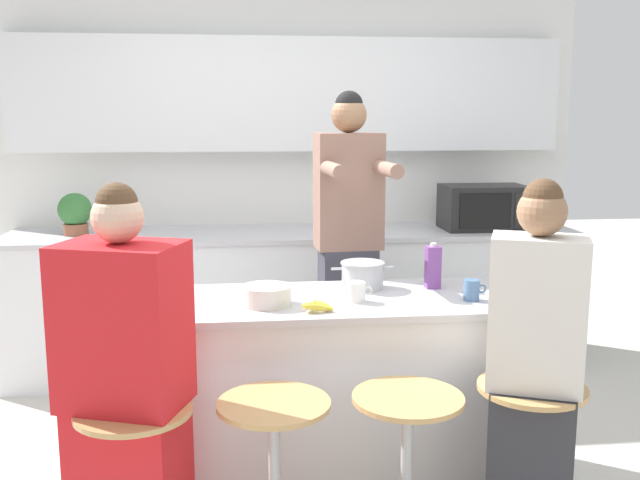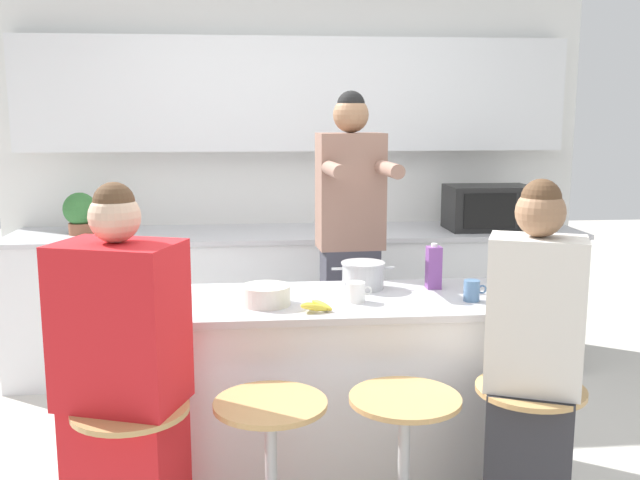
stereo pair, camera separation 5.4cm
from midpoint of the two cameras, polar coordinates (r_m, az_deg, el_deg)
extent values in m
cube|color=silver|center=(5.00, -2.73, 6.06)|extent=(4.00, 0.06, 2.70)
cube|color=silver|center=(4.88, -2.69, 11.54)|extent=(3.68, 0.16, 0.75)
cube|color=silver|center=(4.78, -2.34, -5.03)|extent=(3.68, 0.66, 0.91)
cube|color=#BCBCC1|center=(4.68, -2.39, 0.54)|extent=(3.71, 0.69, 0.03)
cube|color=black|center=(3.47, -0.34, -18.56)|extent=(1.71, 0.53, 0.06)
cube|color=silver|center=(3.29, -0.35, -11.95)|extent=(1.79, 0.61, 0.80)
cube|color=#BCBCC1|center=(3.16, -0.36, -4.95)|extent=(1.83, 0.65, 0.03)
cylinder|color=tan|center=(2.64, -15.28, -13.07)|extent=(0.41, 0.41, 0.02)
cylinder|color=tan|center=(2.61, -4.33, -12.98)|extent=(0.41, 0.41, 0.02)
cylinder|color=tan|center=(2.67, 6.47, -12.47)|extent=(0.41, 0.41, 0.02)
cylinder|color=#B7BABC|center=(2.99, 15.76, -17.30)|extent=(0.04, 0.04, 0.65)
cylinder|color=tan|center=(2.85, 16.08, -11.33)|extent=(0.41, 0.41, 0.02)
cube|color=#383842|center=(3.88, 1.80, -7.89)|extent=(0.30, 0.24, 1.00)
cube|color=#896656|center=(3.72, 1.87, 3.93)|extent=(0.35, 0.24, 0.60)
cylinder|color=#896656|center=(3.41, 0.62, 5.62)|extent=(0.09, 0.33, 0.07)
cylinder|color=#896656|center=(3.47, 5.01, 5.66)|extent=(0.09, 0.33, 0.07)
sphere|color=#936B4C|center=(3.70, 1.90, 9.98)|extent=(0.20, 0.20, 0.18)
sphere|color=black|center=(3.70, 1.91, 10.76)|extent=(0.15, 0.15, 0.14)
cube|color=red|center=(2.58, -16.09, -6.59)|extent=(0.49, 0.41, 0.58)
sphere|color=#DBB293|center=(2.50, -16.50, 1.74)|extent=(0.23, 0.23, 0.18)
sphere|color=#513823|center=(2.49, -16.56, 2.84)|extent=(0.18, 0.18, 0.14)
cube|color=#333338|center=(2.98, 15.79, -17.36)|extent=(0.38, 0.36, 0.68)
cube|color=silver|center=(2.75, 16.40, -5.62)|extent=(0.40, 0.33, 0.57)
sphere|color=#936B4C|center=(2.68, 16.80, 2.17)|extent=(0.23, 0.23, 0.18)
sphere|color=#513823|center=(2.67, 16.85, 3.22)|extent=(0.19, 0.19, 0.14)
cylinder|color=#B7BABC|center=(3.33, 2.95, -2.89)|extent=(0.19, 0.19, 0.12)
cylinder|color=#B7BABC|center=(3.31, 2.96, -1.84)|extent=(0.21, 0.21, 0.01)
cylinder|color=#B7BABC|center=(3.30, 0.87, -2.32)|extent=(0.05, 0.01, 0.01)
cylinder|color=#B7BABC|center=(3.34, 5.02, -2.21)|extent=(0.05, 0.01, 0.01)
cylinder|color=silver|center=(3.05, -4.82, -4.44)|extent=(0.21, 0.21, 0.08)
cylinder|color=white|center=(3.09, 2.40, -4.17)|extent=(0.08, 0.08, 0.09)
torus|color=white|center=(3.10, 3.37, -4.06)|extent=(0.04, 0.01, 0.04)
cylinder|color=#4C7099|center=(3.17, 11.55, -3.94)|extent=(0.07, 0.07, 0.09)
torus|color=#4C7099|center=(3.19, 12.36, -3.83)|extent=(0.04, 0.01, 0.04)
ellipsoid|color=yellow|center=(2.92, -0.77, -5.42)|extent=(0.12, 0.05, 0.05)
ellipsoid|color=yellow|center=(2.95, -1.40, -5.27)|extent=(0.09, 0.11, 0.05)
ellipsoid|color=yellow|center=(2.95, -0.27, -5.24)|extent=(0.10, 0.10, 0.05)
cube|color=#7A428E|center=(3.36, 8.57, -2.16)|extent=(0.06, 0.06, 0.20)
cylinder|color=white|center=(3.34, 8.61, -0.38)|extent=(0.03, 0.03, 0.02)
cube|color=black|center=(4.86, 12.64, 2.58)|extent=(0.55, 0.35, 0.29)
cube|color=black|center=(4.68, 12.78, 2.30)|extent=(0.34, 0.01, 0.22)
cube|color=black|center=(4.76, 15.57, 2.31)|extent=(0.10, 0.01, 0.23)
cylinder|color=#93563D|center=(4.78, -19.25, 0.81)|extent=(0.15, 0.15, 0.07)
sphere|color=#387538|center=(4.76, -19.33, 2.31)|extent=(0.21, 0.21, 0.21)
camera|label=1|loc=(0.03, -90.49, -0.09)|focal=40.00mm
camera|label=2|loc=(0.03, 89.51, 0.09)|focal=40.00mm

